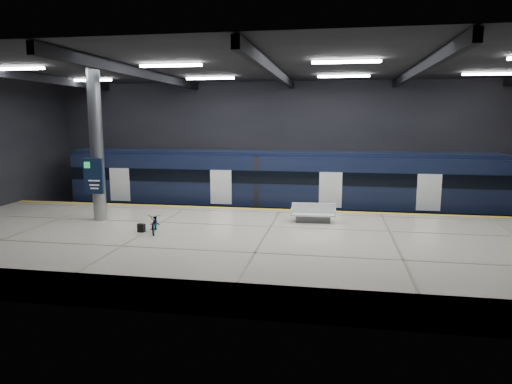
# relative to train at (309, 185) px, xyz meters

# --- Properties ---
(ground) EXTENTS (30.00, 30.00, 0.00)m
(ground) POSITION_rel_train_xyz_m (-1.29, -5.50, -2.06)
(ground) COLOR black
(ground) RESTS_ON ground
(room_shell) EXTENTS (30.10, 16.10, 8.05)m
(room_shell) POSITION_rel_train_xyz_m (-1.29, -5.49, 3.66)
(room_shell) COLOR black
(room_shell) RESTS_ON ground
(platform) EXTENTS (30.00, 11.00, 1.10)m
(platform) POSITION_rel_train_xyz_m (-1.29, -8.00, -1.51)
(platform) COLOR beige
(platform) RESTS_ON ground
(safety_strip) EXTENTS (30.00, 0.40, 0.01)m
(safety_strip) POSITION_rel_train_xyz_m (-1.29, -2.75, -0.95)
(safety_strip) COLOR gold
(safety_strip) RESTS_ON platform
(rails) EXTENTS (30.00, 1.52, 0.16)m
(rails) POSITION_rel_train_xyz_m (-1.29, 0.00, -1.98)
(rails) COLOR gray
(rails) RESTS_ON ground
(train) EXTENTS (29.40, 2.84, 3.79)m
(train) POSITION_rel_train_xyz_m (0.00, 0.00, 0.00)
(train) COLOR black
(train) RESTS_ON ground
(bench) EXTENTS (2.03, 0.90, 0.88)m
(bench) POSITION_rel_train_xyz_m (0.49, -5.31, -0.65)
(bench) COLOR #595B60
(bench) RESTS_ON platform
(bicycle) EXTENTS (0.99, 1.66, 0.83)m
(bicycle) POSITION_rel_train_xyz_m (-5.84, -8.39, -0.55)
(bicycle) COLOR #99999E
(bicycle) RESTS_ON platform
(pannier_bag) EXTENTS (0.33, 0.23, 0.35)m
(pannier_bag) POSITION_rel_train_xyz_m (-6.44, -8.39, -0.78)
(pannier_bag) COLOR black
(pannier_bag) RESTS_ON platform
(info_column) EXTENTS (0.90, 0.78, 6.90)m
(info_column) POSITION_rel_train_xyz_m (-9.29, -6.52, 2.40)
(info_column) COLOR #9EA0A5
(info_column) RESTS_ON platform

